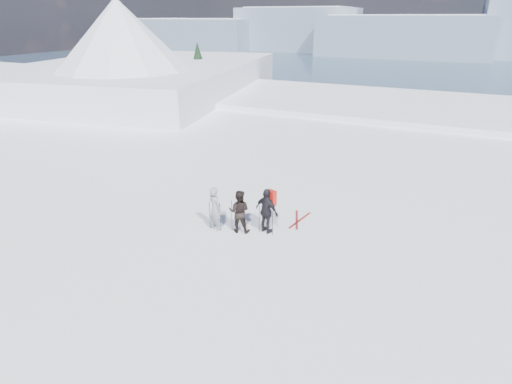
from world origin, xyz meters
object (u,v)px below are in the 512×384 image
skier_dark (239,211)px  skis_loose (298,220)px  skier_grey (215,209)px  skier_pack (267,211)px

skier_dark → skis_loose: size_ratio=1.05×
skier_grey → skier_dark: (0.95, 0.24, -0.03)m
skier_grey → skier_dark: bearing=-138.8°
skis_loose → skier_dark: bearing=-135.0°
skier_pack → skis_loose: bearing=-100.7°
skier_grey → skier_dark: skier_grey is taller
skier_grey → skier_pack: 2.05m
skis_loose → skier_pack: bearing=-119.5°
skier_dark → skier_grey: bearing=0.4°
skier_grey → skis_loose: (2.79, 2.09, -0.90)m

